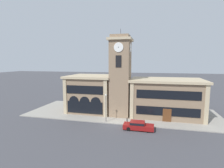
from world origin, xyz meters
The scene contains 8 objects.
ground_plane centered at (0.00, 0.00, 0.00)m, with size 300.00×300.00×0.00m, color #424247.
sidewalk_kerb centered at (0.00, 6.98, 0.07)m, with size 39.54×13.96×0.15m.
clock_tower centered at (0.00, 5.11, 8.08)m, with size 4.53×4.53×17.24m.
town_hall_left_wing centered at (-6.89, 7.54, 4.01)m, with size 10.06×9.46×7.96m.
town_hall_right_wing centered at (8.99, 7.55, 3.78)m, with size 14.25×9.46×7.51m.
parked_car_near centered at (4.23, -1.51, 0.73)m, with size 4.89×1.91×1.39m.
street_lamp centered at (-1.72, 0.51, 3.55)m, with size 0.36×0.36×5.09m.
bollard centered at (2.13, 0.47, 0.67)m, with size 0.18×0.18×1.06m.
Camera 1 is at (6.46, -28.89, 10.92)m, focal length 28.00 mm.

